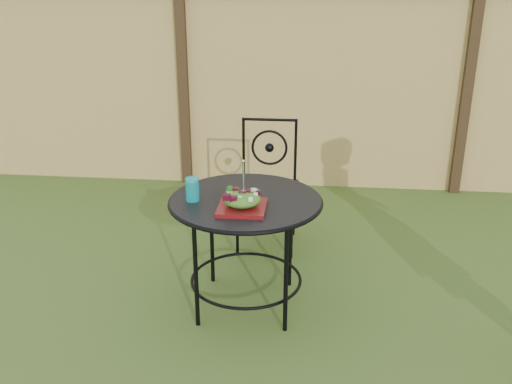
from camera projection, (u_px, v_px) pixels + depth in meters
ground at (317, 306)px, 3.62m from camera, size 60.00×60.00×0.00m
fence at (322, 90)px, 5.30m from camera, size 8.00×0.12×1.90m
patio_table at (246, 220)px, 3.44m from camera, size 0.92×0.92×0.72m
patio_chair at (268, 181)px, 4.30m from camera, size 0.46×0.46×0.95m
salad_plate at (242, 208)px, 3.23m from camera, size 0.27×0.27×0.02m
salad at (242, 199)px, 3.21m from camera, size 0.21×0.21×0.08m
fork at (243, 178)px, 3.16m from camera, size 0.01×0.01×0.18m
drinking_glass at (192, 189)px, 3.34m from camera, size 0.08×0.08×0.14m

